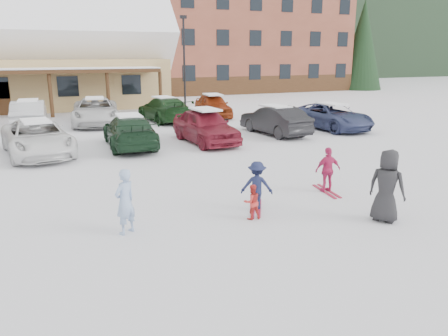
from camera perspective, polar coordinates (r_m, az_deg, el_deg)
name	(u,v)px	position (r m, az deg, el deg)	size (l,w,h in m)	color
ground	(228,217)	(11.12, 0.53, -6.36)	(160.00, 160.00, 0.00)	white
alpine_hotel	(214,10)	(51.17, -1.34, 19.89)	(31.48, 14.01, 21.48)	brown
lamp_post	(184,56)	(35.33, -5.23, 14.38)	(0.50, 0.25, 6.84)	black
conifer_1	(363,33)	(53.76, 17.72, 16.45)	(4.84, 4.84, 11.22)	black
conifer_3	(130,44)	(54.50, -12.16, 15.56)	(3.96, 3.96, 9.18)	black
conifer_4	(321,36)	(67.38, 12.59, 16.53)	(5.06, 5.06, 11.73)	black
adult_skier	(125,202)	(10.12, -12.81, -4.31)	(0.56, 0.36, 1.52)	#8EA8D1
toddler_red	(252,202)	(10.84, 3.66, -4.43)	(0.43, 0.34, 0.89)	red
child_navy	(257,186)	(11.47, 4.31, -2.30)	(0.84, 0.48, 1.30)	#181E3F
skis_child_navy	(256,208)	(11.67, 4.25, -5.28)	(0.20, 1.40, 0.03)	maroon
child_magenta	(328,170)	(13.24, 13.41, -0.23)	(0.79, 0.33, 1.35)	#C3245C
skis_child_magenta	(327,191)	(13.42, 13.24, -2.96)	(0.20, 1.40, 0.03)	maroon
bystander_dark	(387,186)	(11.26, 20.51, -2.21)	(0.88, 0.57, 1.80)	black
parked_car_2	(37,138)	(19.15, -23.19, 3.62)	(2.35, 5.09, 1.41)	white
parked_car_3	(130,131)	(19.60, -12.22, 4.70)	(1.97, 4.85, 1.41)	#17311D
parked_car_4	(205,126)	(20.14, -2.44, 5.50)	(1.84, 4.58, 1.56)	maroon
parked_car_5	(275,120)	(22.43, 6.66, 6.21)	(1.53, 4.38, 1.44)	black
parked_car_6	(331,116)	(24.60, 13.85, 6.56)	(2.30, 4.98, 1.38)	navy
parked_car_9	(29,114)	(26.31, -24.07, 6.41)	(1.64, 4.71, 1.55)	silver
parked_car_10	(96,111)	(26.51, -16.43, 7.12)	(2.56, 5.55, 1.54)	silver
parked_car_11	(164,109)	(27.02, -7.83, 7.62)	(2.04, 5.02, 1.46)	#163817
parked_car_12	(213,106)	(28.65, -1.45, 8.15)	(1.72, 4.28, 1.46)	#953514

